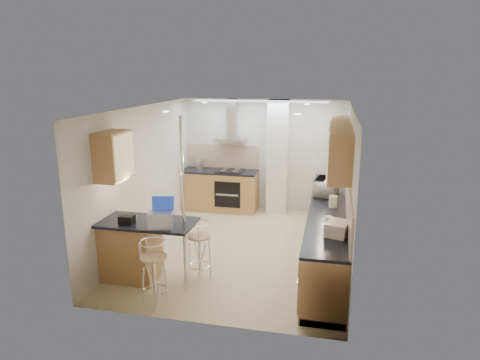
% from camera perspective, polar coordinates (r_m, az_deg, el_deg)
% --- Properties ---
extents(ground, '(4.80, 4.80, 0.00)m').
position_cam_1_polar(ground, '(7.76, 0.14, -9.11)').
color(ground, tan).
rests_on(ground, ground).
extents(room_shell, '(3.64, 4.84, 2.51)m').
position_cam_1_polar(room_shell, '(7.59, 3.15, 2.55)').
color(room_shell, beige).
rests_on(room_shell, ground).
extents(right_counter, '(0.63, 4.40, 0.92)m').
position_cam_1_polar(right_counter, '(7.44, 11.59, -6.65)').
color(right_counter, '#B17747').
rests_on(right_counter, ground).
extents(back_counter, '(1.70, 0.63, 0.92)m').
position_cam_1_polar(back_counter, '(9.75, -2.70, -1.34)').
color(back_counter, '#B17747').
rests_on(back_counter, ground).
extents(peninsula, '(1.47, 0.72, 0.94)m').
position_cam_1_polar(peninsula, '(6.64, -12.25, -9.17)').
color(peninsula, '#B17747').
rests_on(peninsula, ground).
extents(microwave, '(0.46, 0.61, 0.30)m').
position_cam_1_polar(microwave, '(7.81, 11.46, -0.92)').
color(microwave, silver).
rests_on(microwave, right_counter).
extents(laptop, '(0.37, 0.31, 0.23)m').
position_cam_1_polar(laptop, '(6.14, -10.54, -5.24)').
color(laptop, '#A6AAAE').
rests_on(laptop, peninsula).
extents(bag, '(0.21, 0.15, 0.11)m').
position_cam_1_polar(bag, '(6.43, -14.86, -5.11)').
color(bag, black).
rests_on(bag, peninsula).
extents(bar_stool_near, '(0.39, 0.39, 0.93)m').
position_cam_1_polar(bar_stool_near, '(5.96, -11.38, -12.07)').
color(bar_stool_near, tan).
rests_on(bar_stool_near, ground).
extents(bar_stool_end, '(0.47, 0.47, 0.90)m').
position_cam_1_polar(bar_stool_end, '(6.59, -5.43, -9.31)').
color(bar_stool_end, tan).
rests_on(bar_stool_end, ground).
extents(jar_a, '(0.13, 0.13, 0.17)m').
position_cam_1_polar(jar_a, '(8.33, 11.83, -0.49)').
color(jar_a, silver).
rests_on(jar_a, right_counter).
extents(jar_b, '(0.14, 0.14, 0.15)m').
position_cam_1_polar(jar_b, '(8.12, 11.32, -0.87)').
color(jar_b, silver).
rests_on(jar_b, right_counter).
extents(jar_c, '(0.18, 0.18, 0.19)m').
position_cam_1_polar(jar_c, '(7.16, 12.31, -2.82)').
color(jar_c, '#B2AD8E').
rests_on(jar_c, right_counter).
extents(jar_d, '(0.12, 0.12, 0.13)m').
position_cam_1_polar(jar_d, '(6.34, 11.78, -5.34)').
color(jar_d, silver).
rests_on(jar_d, right_counter).
extents(bread_bin, '(0.37, 0.42, 0.19)m').
position_cam_1_polar(bread_bin, '(5.98, 12.90, -6.33)').
color(bread_bin, silver).
rests_on(bread_bin, right_counter).
extents(kettle, '(0.16, 0.16, 0.25)m').
position_cam_1_polar(kettle, '(9.79, -5.42, 2.19)').
color(kettle, '#B1B4B6').
rests_on(kettle, back_counter).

